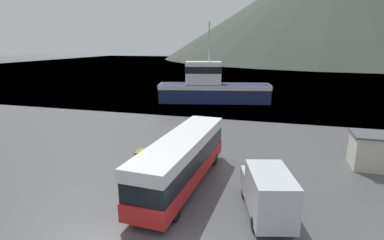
# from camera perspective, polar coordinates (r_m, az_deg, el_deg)

# --- Properties ---
(water_surface) EXTENTS (240.00, 240.00, 0.00)m
(water_surface) POSITION_cam_1_polar(r_m,az_deg,el_deg) (155.00, 14.16, 10.63)
(water_surface) COLOR slate
(water_surface) RESTS_ON ground
(hill_backdrop) EXTENTS (208.98, 208.98, 64.64)m
(hill_backdrop) POSITION_cam_1_polar(r_m,az_deg,el_deg) (211.77, 26.04, 19.33)
(hill_backdrop) COLOR #3D473D
(hill_backdrop) RESTS_ON ground
(tour_bus) EXTENTS (3.08, 11.43, 3.22)m
(tour_bus) POSITION_cam_1_polar(r_m,az_deg,el_deg) (19.10, -1.79, -7.26)
(tour_bus) COLOR red
(tour_bus) RESTS_ON ground
(delivery_van) EXTENTS (3.23, 5.56, 2.63)m
(delivery_van) POSITION_cam_1_polar(r_m,az_deg,el_deg) (16.49, 14.16, -13.07)
(delivery_van) COLOR silver
(delivery_van) RESTS_ON ground
(fishing_boat) EXTENTS (17.50, 7.74, 12.08)m
(fishing_boat) POSITION_cam_1_polar(r_m,az_deg,el_deg) (46.71, 3.79, 6.23)
(fishing_boat) COLOR #19234C
(fishing_boat) RESTS_ON water_surface
(storage_bin) EXTENTS (1.05, 1.11, 1.36)m
(storage_bin) POSITION_cam_1_polar(r_m,az_deg,el_deg) (22.16, -9.10, -7.44)
(storage_bin) COLOR olive
(storage_bin) RESTS_ON ground
(dock_kiosk) EXTENTS (2.97, 2.75, 2.56)m
(dock_kiosk) POSITION_cam_1_polar(r_m,az_deg,el_deg) (25.53, 31.09, -5.01)
(dock_kiosk) COLOR beige
(dock_kiosk) RESTS_ON ground
(small_boat) EXTENTS (2.79, 5.84, 0.77)m
(small_boat) POSITION_cam_1_polar(r_m,az_deg,el_deg) (58.27, 12.56, 5.64)
(small_boat) COLOR #19234C
(small_boat) RESTS_ON water_surface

